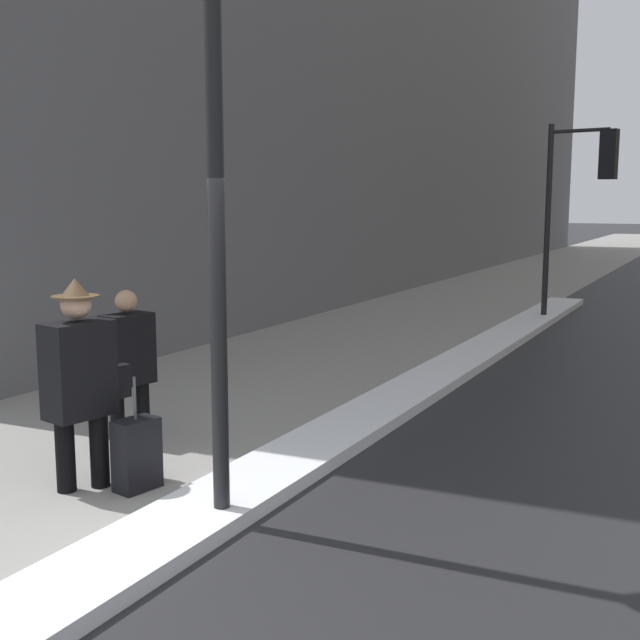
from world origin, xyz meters
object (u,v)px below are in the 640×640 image
lamp_post (214,68)px  pedestrian_trailing (128,357)px  pedestrian_with_shoulder_bag (80,376)px  traffic_light_near (585,179)px  rolling_suitcase (137,455)px

lamp_post → pedestrian_trailing: lamp_post is taller
lamp_post → pedestrian_with_shoulder_bag: 2.67m
lamp_post → traffic_light_near: bearing=86.8°
lamp_post → pedestrian_with_shoulder_bag: size_ratio=3.14×
lamp_post → rolling_suitcase: (-0.98, 0.22, -2.93)m
lamp_post → pedestrian_trailing: (-1.98, 1.30, -2.41)m
pedestrian_with_shoulder_bag → rolling_suitcase: 0.78m
pedestrian_trailing → rolling_suitcase: (1.00, -1.08, -0.52)m
pedestrian_trailing → rolling_suitcase: pedestrian_trailing is taller
pedestrian_trailing → lamp_post: bearing=67.8°
pedestrian_with_shoulder_bag → traffic_light_near: bearing=-179.2°
lamp_post → pedestrian_with_shoulder_bag: bearing=178.3°
rolling_suitcase → pedestrian_trailing: bearing=-126.1°
traffic_light_near → rolling_suitcase: (-1.61, -10.85, -2.42)m
rolling_suitcase → pedestrian_with_shoulder_bag: bearing=-54.5°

